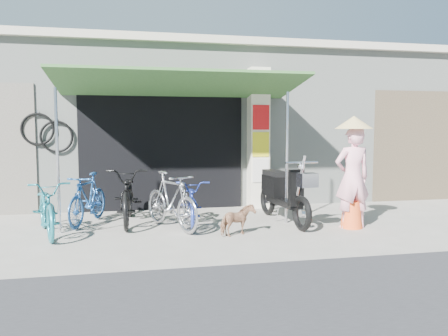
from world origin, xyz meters
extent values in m
plane|color=gray|center=(0.00, 0.00, 0.00)|extent=(80.00, 80.00, 0.00)
cube|color=#A4AAA2|center=(0.00, 5.10, 1.75)|extent=(12.00, 5.00, 3.50)
cube|color=beige|center=(0.00, 5.10, 3.58)|extent=(12.30, 5.30, 0.16)
cube|color=black|center=(-1.20, 2.58, 1.25)|extent=(3.40, 0.06, 2.50)
cube|color=black|center=(-1.20, 2.59, 0.55)|extent=(3.06, 0.04, 1.10)
torus|color=black|center=(-3.30, 2.54, 1.55)|extent=(0.65, 0.05, 0.65)
cylinder|color=silver|center=(-3.30, 2.56, 1.87)|extent=(0.02, 0.02, 0.12)
torus|color=black|center=(-3.65, 2.54, 1.70)|extent=(0.65, 0.05, 0.65)
cylinder|color=silver|center=(-3.65, 2.56, 2.02)|extent=(0.02, 0.02, 0.12)
cube|color=silver|center=(0.85, 2.45, 1.50)|extent=(0.42, 0.42, 3.00)
cube|color=red|center=(0.85, 2.23, 1.95)|extent=(0.36, 0.02, 0.52)
cube|color=yellow|center=(0.85, 2.23, 1.38)|extent=(0.36, 0.02, 0.52)
cube|color=silver|center=(0.85, 2.23, 0.82)|extent=(0.36, 0.02, 0.50)
cube|color=#2E5A28|center=(-0.90, 1.65, 2.55)|extent=(4.60, 1.88, 0.35)
cylinder|color=silver|center=(-3.00, 0.75, 1.18)|extent=(0.05, 0.05, 2.36)
cylinder|color=silver|center=(0.90, 0.75, 1.18)|extent=(0.05, 0.05, 2.36)
cube|color=brown|center=(5.00, 2.59, 1.30)|extent=(2.60, 0.06, 2.60)
imported|color=#1D7682|center=(-3.16, 0.64, 0.45)|extent=(1.05, 1.81, 0.90)
imported|color=#21549B|center=(-2.61, 1.38, 0.46)|extent=(0.89, 1.58, 0.91)
imported|color=black|center=(-1.89, 1.29, 0.51)|extent=(0.74, 1.98, 1.03)
imported|color=#A5A5A9|center=(-1.18, 0.70, 0.49)|extent=(1.13, 1.67, 0.98)
imported|color=#22369B|center=(-0.80, 0.87, 0.42)|extent=(0.72, 1.64, 0.84)
imported|color=#A87E59|center=(-0.19, 0.00, 0.25)|extent=(0.65, 0.50, 0.50)
torus|color=black|center=(0.94, 0.08, 0.30)|extent=(0.16, 0.60, 0.60)
torus|color=black|center=(0.80, 1.54, 0.30)|extent=(0.16, 0.60, 0.60)
cube|color=black|center=(0.87, 0.81, 0.38)|extent=(0.35, 1.09, 0.11)
cube|color=black|center=(0.83, 1.20, 0.63)|extent=(0.35, 0.64, 0.38)
cube|color=black|center=(0.83, 1.20, 0.87)|extent=(0.33, 0.64, 0.10)
cube|color=black|center=(0.92, 0.31, 0.70)|extent=(0.26, 0.14, 0.63)
cylinder|color=silver|center=(0.93, 0.12, 1.15)|extent=(0.59, 0.09, 0.04)
cube|color=silver|center=(0.95, -0.08, 0.88)|extent=(0.31, 0.25, 0.23)
imported|color=#FCAABB|center=(1.87, 0.16, 0.87)|extent=(0.64, 0.42, 1.74)
cone|color=#F05521|center=(1.87, 0.16, 0.23)|extent=(0.38, 0.38, 0.46)
cone|color=#DABE75|center=(1.87, 0.16, 1.81)|extent=(0.64, 0.64, 0.22)
camera|label=1|loc=(-1.77, -6.68, 1.69)|focal=35.00mm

